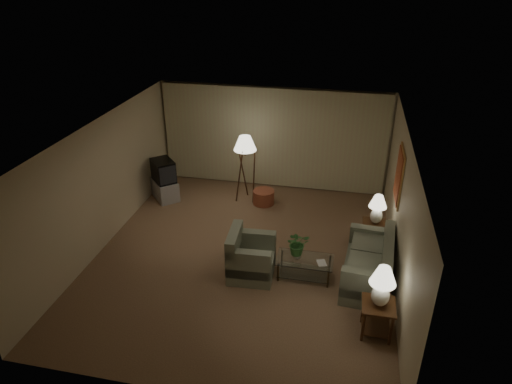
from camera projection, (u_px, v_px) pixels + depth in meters
The scene contains 16 objects.
ground at pixel (243, 255), 9.54m from camera, with size 7.00×7.00×0.00m, color #967352.
room_shell at pixel (259, 151), 10.05m from camera, with size 6.04×7.02×2.72m.
sofa at pixel (367, 265), 8.59m from camera, with size 1.82×1.12×0.75m.
armchair at pixel (252, 258), 8.80m from camera, with size 0.99×0.95×0.76m.
side_table_near at pixel (378, 314), 7.37m from camera, with size 0.53×0.53×0.60m.
side_table_far at pixel (374, 231), 9.64m from camera, with size 0.52×0.44×0.60m.
table_lamp_near at pixel (382, 283), 7.09m from camera, with size 0.42×0.42×0.72m.
table_lamp_far at pixel (378, 207), 9.38m from camera, with size 0.37×0.37×0.64m.
coffee_table at pixel (304, 265), 8.77m from camera, with size 1.09×0.59×0.41m.
tv_cabinet at pixel (165, 189), 11.71m from camera, with size 0.89×0.92×0.50m, color #A2A1A4.
crt_tv at pixel (163, 171), 11.47m from camera, with size 0.78×0.79×0.55m, color black.
floor_lamp at pixel (245, 168), 11.33m from camera, with size 0.56×0.56×1.72m.
ottoman at pixel (264, 197), 11.49m from camera, with size 0.53×0.53×0.36m, color brown.
vase at pixel (297, 255), 8.70m from camera, with size 0.14×0.14×0.15m, color silver.
flowers at pixel (298, 241), 8.55m from camera, with size 0.43×0.37×0.48m, color #357232.
book at pixel (317, 263), 8.57m from camera, with size 0.16×0.22×0.02m, color olive.
Camera 1 is at (1.89, -7.67, 5.52)m, focal length 32.00 mm.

